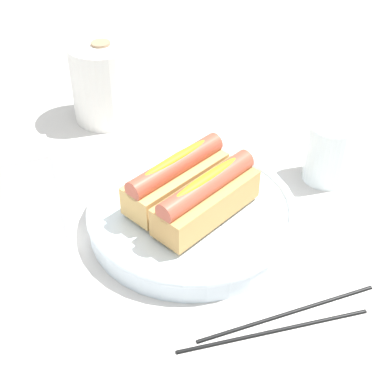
# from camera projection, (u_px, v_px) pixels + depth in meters

# --- Properties ---
(ground_plane) EXTENTS (2.40, 2.40, 0.00)m
(ground_plane) POSITION_uv_depth(u_px,v_px,m) (192.00, 233.00, 0.73)
(ground_plane) COLOR beige
(serving_bowl) EXTENTS (0.27, 0.27, 0.04)m
(serving_bowl) POSITION_uv_depth(u_px,v_px,m) (192.00, 214.00, 0.73)
(serving_bowl) COLOR silver
(serving_bowl) RESTS_ON ground_plane
(hotdog_front) EXTENTS (0.16, 0.09, 0.06)m
(hotdog_front) POSITION_uv_depth(u_px,v_px,m) (207.00, 198.00, 0.69)
(hotdog_front) COLOR tan
(hotdog_front) RESTS_ON serving_bowl
(hotdog_back) EXTENTS (0.16, 0.09, 0.06)m
(hotdog_back) POSITION_uv_depth(u_px,v_px,m) (178.00, 177.00, 0.72)
(hotdog_back) COLOR tan
(hotdog_back) RESTS_ON serving_bowl
(water_glass) EXTENTS (0.07, 0.07, 0.09)m
(water_glass) POSITION_uv_depth(u_px,v_px,m) (329.00, 155.00, 0.80)
(water_glass) COLOR white
(water_glass) RESTS_ON ground_plane
(paper_towel_roll) EXTENTS (0.11, 0.11, 0.13)m
(paper_towel_roll) POSITION_uv_depth(u_px,v_px,m) (105.00, 82.00, 0.92)
(paper_towel_roll) COLOR white
(paper_towel_roll) RESTS_ON ground_plane
(napkin_box) EXTENTS (0.12, 0.06, 0.15)m
(napkin_box) POSITION_uv_depth(u_px,v_px,m) (12.00, 207.00, 0.66)
(napkin_box) COLOR white
(napkin_box) RESTS_ON ground_plane
(chopstick_near) EXTENTS (0.22, 0.04, 0.01)m
(chopstick_near) POSITION_uv_depth(u_px,v_px,m) (288.00, 312.00, 0.63)
(chopstick_near) COLOR black
(chopstick_near) RESTS_ON ground_plane
(chopstick_far) EXTENTS (0.21, 0.06, 0.01)m
(chopstick_far) POSITION_uv_depth(u_px,v_px,m) (273.00, 331.00, 0.61)
(chopstick_far) COLOR black
(chopstick_far) RESTS_ON ground_plane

